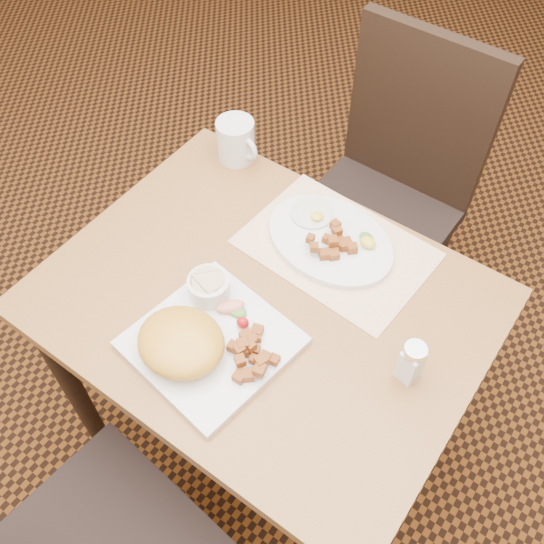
% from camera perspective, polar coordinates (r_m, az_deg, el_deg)
% --- Properties ---
extents(ground, '(8.00, 8.00, 0.00)m').
position_cam_1_polar(ground, '(1.93, -0.53, -15.29)').
color(ground, black).
rests_on(ground, ground).
extents(table, '(0.90, 0.70, 0.75)m').
position_cam_1_polar(table, '(1.36, -0.73, -5.09)').
color(table, '#9A622F').
rests_on(table, ground).
extents(chair_far, '(0.43, 0.44, 0.97)m').
position_cam_1_polar(chair_far, '(1.81, 11.03, 8.02)').
color(chair_far, black).
rests_on(chair_far, ground).
extents(placemat, '(0.42, 0.31, 0.00)m').
position_cam_1_polar(placemat, '(1.35, 6.05, 2.25)').
color(placemat, white).
rests_on(placemat, table).
extents(plate_square, '(0.32, 0.32, 0.02)m').
position_cam_1_polar(plate_square, '(1.21, -5.70, -6.61)').
color(plate_square, silver).
rests_on(plate_square, table).
extents(plate_oval, '(0.33, 0.27, 0.02)m').
position_cam_1_polar(plate_oval, '(1.36, 5.48, 3.01)').
color(plate_oval, silver).
rests_on(plate_oval, placemat).
extents(hollandaise_mound, '(0.18, 0.16, 0.06)m').
position_cam_1_polar(hollandaise_mound, '(1.17, -8.61, -6.52)').
color(hollandaise_mound, gold).
rests_on(hollandaise_mound, plate_square).
extents(ramekin, '(0.09, 0.09, 0.05)m').
position_cam_1_polar(ramekin, '(1.24, -5.95, -1.37)').
color(ramekin, silver).
rests_on(ramekin, plate_square).
extents(garnish_sq, '(0.09, 0.06, 0.03)m').
position_cam_1_polar(garnish_sq, '(1.22, -3.54, -3.69)').
color(garnish_sq, '#387223').
rests_on(garnish_sq, plate_square).
extents(fried_egg, '(0.10, 0.10, 0.02)m').
position_cam_1_polar(fried_egg, '(1.39, 3.84, 5.54)').
color(fried_egg, white).
rests_on(fried_egg, plate_oval).
extents(garnish_ov, '(0.05, 0.05, 0.02)m').
position_cam_1_polar(garnish_ov, '(1.34, 8.97, 2.93)').
color(garnish_ov, '#387223').
rests_on(garnish_ov, plate_oval).
extents(salt_shaker, '(0.05, 0.05, 0.10)m').
position_cam_1_polar(salt_shaker, '(1.16, 12.97, -8.22)').
color(salt_shaker, white).
rests_on(salt_shaker, table).
extents(coffee_mug, '(0.12, 0.09, 0.11)m').
position_cam_1_polar(coffee_mug, '(1.52, -3.37, 12.24)').
color(coffee_mug, silver).
rests_on(coffee_mug, table).
extents(home_fries_sq, '(0.10, 0.12, 0.04)m').
position_cam_1_polar(home_fries_sq, '(1.16, -2.07, -7.61)').
color(home_fries_sq, '#994B18').
rests_on(home_fries_sq, plate_square).
extents(home_fries_ov, '(0.11, 0.10, 0.04)m').
position_cam_1_polar(home_fries_ov, '(1.32, 5.94, 2.66)').
color(home_fries_ov, '#994B18').
rests_on(home_fries_ov, plate_oval).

